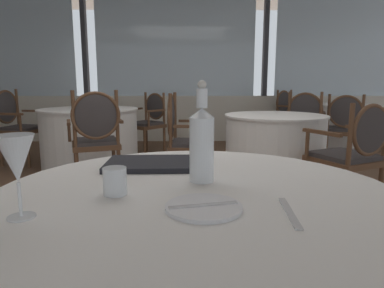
{
  "coord_description": "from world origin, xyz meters",
  "views": [
    {
      "loc": [
        0.22,
        -2.69,
        1.07
      ],
      "look_at": [
        0.23,
        -1.66,
        0.89
      ],
      "focal_mm": 31.76,
      "sensor_mm": 36.0,
      "label": 1
    }
  ],
  "objects_px": {
    "dining_chair_2_0": "(344,124)",
    "dining_chair_2_2": "(289,112)",
    "dining_chair_3_2": "(301,125)",
    "dining_chair_3_0": "(183,133)",
    "side_plate": "(204,207)",
    "dining_chair_1_2": "(96,133)",
    "menu_book": "(151,164)",
    "dining_chair_1_0": "(149,118)",
    "water_tumbler": "(115,181)",
    "dining_chair_3_1": "(354,150)",
    "wine_glass": "(16,160)",
    "dining_chair_1_1": "(16,121)",
    "water_bottle": "(202,142)"
  },
  "relations": [
    {
      "from": "side_plate",
      "to": "dining_chair_1_1",
      "type": "height_order",
      "value": "dining_chair_1_1"
    },
    {
      "from": "dining_chair_2_0",
      "to": "dining_chair_1_2",
      "type": "bearing_deg",
      "value": 130.71
    },
    {
      "from": "dining_chair_1_0",
      "to": "dining_chair_3_1",
      "type": "distance_m",
      "value": 3.18
    },
    {
      "from": "menu_book",
      "to": "dining_chair_2_0",
      "type": "bearing_deg",
      "value": 54.16
    },
    {
      "from": "water_bottle",
      "to": "dining_chair_3_2",
      "type": "relative_size",
      "value": 0.33
    },
    {
      "from": "dining_chair_1_2",
      "to": "dining_chair_3_0",
      "type": "distance_m",
      "value": 0.88
    },
    {
      "from": "dining_chair_2_0",
      "to": "dining_chair_2_2",
      "type": "relative_size",
      "value": 0.98
    },
    {
      "from": "water_tumbler",
      "to": "dining_chair_1_0",
      "type": "bearing_deg",
      "value": 95.11
    },
    {
      "from": "dining_chair_1_1",
      "to": "dining_chair_2_2",
      "type": "relative_size",
      "value": 1.04
    },
    {
      "from": "dining_chair_3_1",
      "to": "dining_chair_1_0",
      "type": "bearing_deg",
      "value": 10.99
    },
    {
      "from": "side_plate",
      "to": "dining_chair_1_2",
      "type": "bearing_deg",
      "value": 110.57
    },
    {
      "from": "menu_book",
      "to": "dining_chair_2_2",
      "type": "relative_size",
      "value": 0.35
    },
    {
      "from": "water_tumbler",
      "to": "wine_glass",
      "type": "bearing_deg",
      "value": -137.7
    },
    {
      "from": "wine_glass",
      "to": "dining_chair_2_2",
      "type": "bearing_deg",
      "value": 67.3
    },
    {
      "from": "water_tumbler",
      "to": "menu_book",
      "type": "relative_size",
      "value": 0.23
    },
    {
      "from": "dining_chair_2_2",
      "to": "menu_book",
      "type": "bearing_deg",
      "value": -61.26
    },
    {
      "from": "menu_book",
      "to": "dining_chair_3_1",
      "type": "xyz_separation_m",
      "value": [
        1.45,
        1.34,
        -0.21
      ]
    },
    {
      "from": "side_plate",
      "to": "dining_chair_2_2",
      "type": "relative_size",
      "value": 0.2
    },
    {
      "from": "dining_chair_1_0",
      "to": "dining_chair_3_2",
      "type": "relative_size",
      "value": 0.97
    },
    {
      "from": "dining_chair_2_0",
      "to": "dining_chair_3_0",
      "type": "xyz_separation_m",
      "value": [
        -2.11,
        -0.9,
        0.01
      ]
    },
    {
      "from": "menu_book",
      "to": "dining_chair_1_0",
      "type": "relative_size",
      "value": 0.36
    },
    {
      "from": "dining_chair_3_2",
      "to": "water_tumbler",
      "type": "bearing_deg",
      "value": 7.92
    },
    {
      "from": "side_plate",
      "to": "water_tumbler",
      "type": "distance_m",
      "value": 0.28
    },
    {
      "from": "wine_glass",
      "to": "dining_chair_1_1",
      "type": "distance_m",
      "value": 4.26
    },
    {
      "from": "dining_chair_3_2",
      "to": "dining_chair_3_0",
      "type": "bearing_deg",
      "value": -30.03
    },
    {
      "from": "dining_chair_3_2",
      "to": "dining_chair_2_0",
      "type": "bearing_deg",
      "value": 140.72
    },
    {
      "from": "water_tumbler",
      "to": "dining_chair_3_0",
      "type": "distance_m",
      "value": 2.62
    },
    {
      "from": "dining_chair_3_0",
      "to": "dining_chair_3_1",
      "type": "distance_m",
      "value": 1.64
    },
    {
      "from": "water_bottle",
      "to": "dining_chair_3_1",
      "type": "distance_m",
      "value": 2.03
    },
    {
      "from": "dining_chair_1_2",
      "to": "dining_chair_3_0",
      "type": "height_order",
      "value": "dining_chair_1_2"
    },
    {
      "from": "wine_glass",
      "to": "dining_chair_2_0",
      "type": "height_order",
      "value": "wine_glass"
    },
    {
      "from": "dining_chair_1_1",
      "to": "water_bottle",
      "type": "bearing_deg",
      "value": -45.41
    },
    {
      "from": "menu_book",
      "to": "dining_chair_3_0",
      "type": "relative_size",
      "value": 0.35
    },
    {
      "from": "dining_chair_2_2",
      "to": "dining_chair_3_2",
      "type": "distance_m",
      "value": 1.82
    },
    {
      "from": "dining_chair_1_0",
      "to": "dining_chair_1_1",
      "type": "height_order",
      "value": "dining_chair_1_1"
    },
    {
      "from": "dining_chair_1_1",
      "to": "dining_chair_3_0",
      "type": "height_order",
      "value": "dining_chair_1_1"
    },
    {
      "from": "wine_glass",
      "to": "dining_chair_2_2",
      "type": "height_order",
      "value": "dining_chair_2_2"
    },
    {
      "from": "side_plate",
      "to": "dining_chair_2_2",
      "type": "height_order",
      "value": "dining_chair_2_2"
    },
    {
      "from": "dining_chair_3_0",
      "to": "side_plate",
      "type": "bearing_deg",
      "value": -83.77
    },
    {
      "from": "dining_chair_1_0",
      "to": "dining_chair_1_1",
      "type": "xyz_separation_m",
      "value": [
        -1.72,
        -0.6,
        0.03
      ]
    },
    {
      "from": "menu_book",
      "to": "dining_chair_1_0",
      "type": "height_order",
      "value": "dining_chair_1_0"
    },
    {
      "from": "dining_chair_1_1",
      "to": "dining_chair_1_2",
      "type": "height_order",
      "value": "dining_chair_1_2"
    },
    {
      "from": "side_plate",
      "to": "menu_book",
      "type": "bearing_deg",
      "value": 111.48
    },
    {
      "from": "dining_chair_3_0",
      "to": "dining_chair_3_1",
      "type": "bearing_deg",
      "value": -29.79
    },
    {
      "from": "water_tumbler",
      "to": "dining_chair_2_2",
      "type": "xyz_separation_m",
      "value": [
        2.02,
        5.1,
        -0.23
      ]
    },
    {
      "from": "water_bottle",
      "to": "dining_chair_1_0",
      "type": "relative_size",
      "value": 0.34
    },
    {
      "from": "water_tumbler",
      "to": "dining_chair_1_1",
      "type": "bearing_deg",
      "value": 120.08
    },
    {
      "from": "dining_chair_3_0",
      "to": "water_tumbler",
      "type": "bearing_deg",
      "value": -89.12
    },
    {
      "from": "wine_glass",
      "to": "dining_chair_1_2",
      "type": "relative_size",
      "value": 0.2
    },
    {
      "from": "water_tumbler",
      "to": "dining_chair_3_2",
      "type": "relative_size",
      "value": 0.08
    }
  ]
}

